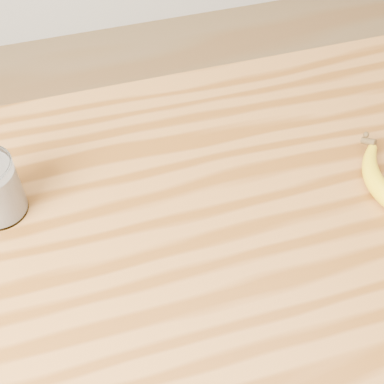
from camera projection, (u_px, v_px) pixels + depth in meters
name	position (u px, v px, depth m)	size (l,w,h in m)	color
table	(203.00, 281.00, 0.92)	(1.20, 0.80, 0.90)	#9A5F29
banana	(382.00, 192.00, 0.85)	(0.09, 0.26, 0.03)	yellow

